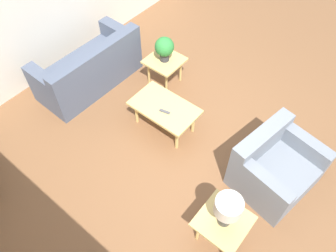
% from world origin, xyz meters
% --- Properties ---
extents(ground_plane, '(14.00, 14.00, 0.00)m').
position_xyz_m(ground_plane, '(0.00, 0.00, 0.00)').
color(ground_plane, brown).
extents(sofa, '(0.84, 1.78, 0.85)m').
position_xyz_m(sofa, '(2.20, 0.04, 0.33)').
color(sofa, '#4C566B').
rests_on(sofa, ground_plane).
extents(armchair, '(1.02, 1.13, 0.81)m').
position_xyz_m(armchair, '(-1.08, -0.19, 0.32)').
color(armchair, slate).
rests_on(armchair, ground_plane).
extents(coffee_table, '(0.98, 0.60, 0.45)m').
position_xyz_m(coffee_table, '(0.63, -0.02, 0.40)').
color(coffee_table, tan).
rests_on(coffee_table, ground_plane).
extents(side_table_plant, '(0.57, 0.57, 0.48)m').
position_xyz_m(side_table_plant, '(1.27, -0.79, 0.41)').
color(side_table_plant, tan).
rests_on(side_table_plant, ground_plane).
extents(side_table_lamp, '(0.57, 0.57, 0.48)m').
position_xyz_m(side_table_lamp, '(-0.98, 0.91, 0.41)').
color(side_table_lamp, tan).
rests_on(side_table_lamp, ground_plane).
extents(potted_plant, '(0.31, 0.31, 0.42)m').
position_xyz_m(potted_plant, '(1.27, -0.79, 0.73)').
color(potted_plant, '#333338').
rests_on(potted_plant, side_table_plant).
extents(table_lamp, '(0.30, 0.30, 0.47)m').
position_xyz_m(table_lamp, '(-0.98, 0.91, 0.79)').
color(table_lamp, '#333333').
rests_on(table_lamp, side_table_lamp).
extents(remote_control, '(0.16, 0.08, 0.02)m').
position_xyz_m(remote_control, '(0.57, 0.06, 0.46)').
color(remote_control, '#4C4C51').
rests_on(remote_control, coffee_table).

